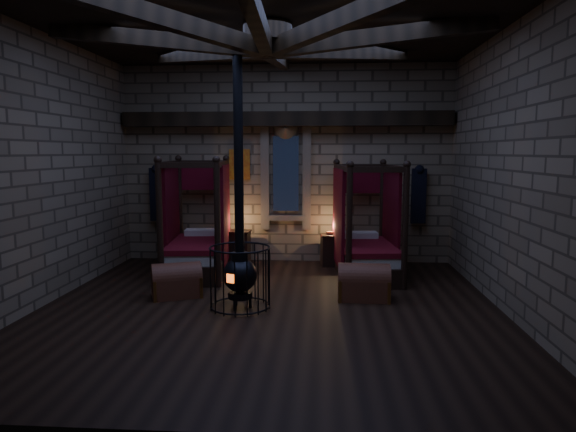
# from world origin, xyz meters

# --- Properties ---
(room) EXTENTS (7.02, 7.02, 4.29)m
(room) POSITION_xyz_m (-0.00, 0.09, 3.74)
(room) COLOR black
(room) RESTS_ON ground
(bed_left) EXTENTS (1.32, 2.20, 2.19)m
(bed_left) POSITION_xyz_m (-1.64, 2.21, 0.54)
(bed_left) COLOR black
(bed_left) RESTS_ON ground
(bed_right) EXTENTS (1.26, 2.12, 2.12)m
(bed_right) POSITION_xyz_m (1.64, 2.26, 0.52)
(bed_right) COLOR black
(bed_right) RESTS_ON ground
(trunk_left) EXTENTS (0.91, 0.76, 0.58)m
(trunk_left) POSITION_xyz_m (-1.58, 0.54, 0.26)
(trunk_left) COLOR brown
(trunk_left) RESTS_ON ground
(trunk_right) EXTENTS (0.84, 0.54, 0.60)m
(trunk_right) POSITION_xyz_m (1.47, 0.59, 0.27)
(trunk_right) COLOR brown
(trunk_right) RESTS_ON ground
(nightstand_left) EXTENTS (0.47, 0.45, 0.88)m
(nightstand_left) POSITION_xyz_m (-0.96, 3.06, 0.37)
(nightstand_left) COLOR black
(nightstand_left) RESTS_ON ground
(nightstand_right) EXTENTS (0.46, 0.45, 0.72)m
(nightstand_right) POSITION_xyz_m (0.96, 3.05, 0.34)
(nightstand_right) COLOR black
(nightstand_right) RESTS_ON ground
(stove) EXTENTS (0.93, 0.93, 4.05)m
(stove) POSITION_xyz_m (-0.44, -0.00, 0.59)
(stove) COLOR black
(stove) RESTS_ON ground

